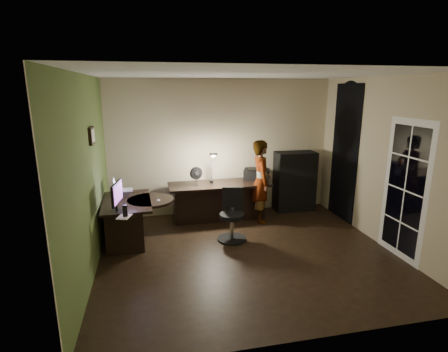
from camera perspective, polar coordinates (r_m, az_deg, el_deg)
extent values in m
cube|color=black|center=(5.61, 3.83, -12.53)|extent=(4.50, 4.00, 0.01)
cube|color=silver|center=(5.02, 4.35, 16.32)|extent=(4.50, 4.00, 0.01)
cube|color=#BEB08C|center=(7.06, -0.43, 4.66)|extent=(4.50, 0.01, 2.70)
cube|color=#BEB08C|center=(3.35, 13.62, -6.51)|extent=(4.50, 0.01, 2.70)
cube|color=#BEB08C|center=(5.03, -21.46, -0.19)|extent=(0.01, 4.00, 2.70)
cube|color=#BEB08C|center=(6.16, 24.69, 1.97)|extent=(0.01, 4.00, 2.70)
cube|color=#4C642C|center=(5.03, -21.29, -0.18)|extent=(0.00, 4.00, 2.70)
cube|color=black|center=(7.09, 19.10, 3.52)|extent=(0.01, 0.90, 2.60)
cube|color=white|center=(5.79, 27.43, -2.09)|extent=(0.02, 0.92, 2.10)
cube|color=black|center=(5.37, -20.83, 6.16)|extent=(0.04, 0.30, 0.25)
cube|color=black|center=(6.07, -15.40, -7.13)|extent=(0.83, 1.28, 0.72)
cube|color=black|center=(6.83, -0.73, -4.18)|extent=(1.96, 0.71, 0.73)
cube|color=black|center=(7.46, 11.44, -0.85)|extent=(0.83, 0.42, 1.24)
cube|color=silver|center=(6.31, -15.99, -2.63)|extent=(0.23, 0.19, 0.09)
cube|color=silver|center=(6.28, -16.08, -1.34)|extent=(0.34, 0.32, 0.22)
cube|color=black|center=(5.47, -17.21, -3.98)|extent=(0.19, 0.51, 0.33)
ellipsoid|color=silver|center=(5.85, -10.64, -3.93)|extent=(0.08, 0.10, 0.03)
cube|color=black|center=(6.21, -14.89, -3.22)|extent=(0.10, 0.15, 0.01)
cube|color=black|center=(6.15, -10.91, -3.15)|extent=(0.09, 0.11, 0.01)
cylinder|color=black|center=(5.24, -15.84, -5.53)|extent=(0.08, 0.08, 0.18)
cube|color=silver|center=(5.27, -15.96, -6.40)|extent=(0.23, 0.27, 0.01)
cube|color=black|center=(6.56, -4.57, -0.07)|extent=(0.27, 0.21, 0.37)
cube|color=#12289F|center=(6.07, 0.84, -2.59)|extent=(0.19, 0.13, 0.08)
cube|color=black|center=(7.07, 5.35, 0.35)|extent=(0.61, 0.55, 0.22)
cube|color=black|center=(6.68, -2.08, 1.58)|extent=(0.27, 0.35, 0.68)
cube|color=black|center=(5.89, 1.31, -6.47)|extent=(0.61, 0.61, 0.88)
imported|color=#D8A88C|center=(6.67, 6.06, -0.88)|extent=(0.43, 0.60, 1.58)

